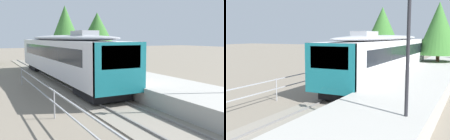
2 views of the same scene
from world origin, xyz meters
TOP-DOWN VIEW (x-y plane):
  - ground_plane at (-3.00, 22.00)m, footprint 160.00×160.00m
  - track_rails at (0.00, 22.00)m, footprint 3.20×60.00m
  - commuter_train at (0.00, 30.61)m, footprint 2.82×19.40m
  - station_platform at (3.25, 22.00)m, footprint 3.90×60.00m
  - platform_lamp_mid_platform at (4.47, 18.25)m, footprint 0.34×0.34m
  - tree_behind_carpark at (2.95, 39.34)m, footprint 4.29×4.29m
  - tree_distant_left at (-5.76, 47.83)m, footprint 4.84×4.84m

SIDE VIEW (x-z plane):
  - ground_plane at x=-3.00m, z-range 0.00..0.00m
  - track_rails at x=0.00m, z-range -0.04..0.10m
  - station_platform at x=3.25m, z-range 0.00..0.90m
  - commuter_train at x=0.00m, z-range 0.28..4.02m
  - tree_behind_carpark at x=2.95m, z-range 0.80..7.83m
  - platform_lamp_mid_platform at x=4.47m, z-range 1.95..7.30m
  - tree_distant_left at x=-5.76m, z-range 1.11..8.73m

